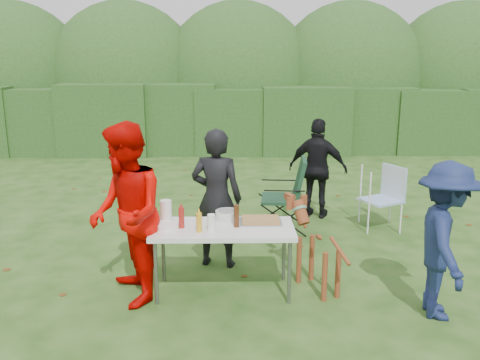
{
  "coord_description": "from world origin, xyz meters",
  "views": [
    {
      "loc": [
        -0.17,
        -5.21,
        2.51
      ],
      "look_at": [
        -0.08,
        0.86,
        1.0
      ],
      "focal_mm": 38.0,
      "sensor_mm": 36.0,
      "label": 1
    }
  ],
  "objects_px": {
    "person_cook": "(217,198)",
    "beer_bottle": "(236,216)",
    "child": "(444,241)",
    "camping_chair": "(282,194)",
    "person_black_puffy": "(318,169)",
    "person_red_jacket": "(126,215)",
    "dog": "(319,250)",
    "lawn_chair": "(381,198)",
    "ketchup_bottle": "(181,218)",
    "folding_table": "(223,232)",
    "paper_towel_roll": "(166,212)",
    "mustard_bottle": "(199,222)"
  },
  "relations": [
    {
      "from": "person_cook",
      "to": "mustard_bottle",
      "type": "relative_size",
      "value": 8.41
    },
    {
      "from": "person_cook",
      "to": "ketchup_bottle",
      "type": "xyz_separation_m",
      "value": [
        -0.34,
        -0.76,
        0.01
      ]
    },
    {
      "from": "beer_bottle",
      "to": "dog",
      "type": "bearing_deg",
      "value": 1.96
    },
    {
      "from": "person_red_jacket",
      "to": "child",
      "type": "xyz_separation_m",
      "value": [
        3.1,
        -0.36,
        -0.16
      ]
    },
    {
      "from": "person_cook",
      "to": "dog",
      "type": "distance_m",
      "value": 1.37
    },
    {
      "from": "folding_table",
      "to": "lawn_chair",
      "type": "xyz_separation_m",
      "value": [
        2.27,
        2.04,
        -0.22
      ]
    },
    {
      "from": "paper_towel_roll",
      "to": "child",
      "type": "bearing_deg",
      "value": -13.24
    },
    {
      "from": "lawn_chair",
      "to": "beer_bottle",
      "type": "relative_size",
      "value": 3.88
    },
    {
      "from": "mustard_bottle",
      "to": "person_cook",
      "type": "bearing_deg",
      "value": 80.19
    },
    {
      "from": "person_red_jacket",
      "to": "camping_chair",
      "type": "height_order",
      "value": "person_red_jacket"
    },
    {
      "from": "child",
      "to": "ketchup_bottle",
      "type": "xyz_separation_m",
      "value": [
        -2.56,
        0.51,
        0.08
      ]
    },
    {
      "from": "folding_table",
      "to": "mustard_bottle",
      "type": "height_order",
      "value": "mustard_bottle"
    },
    {
      "from": "dog",
      "to": "paper_towel_roll",
      "type": "bearing_deg",
      "value": 61.46
    },
    {
      "from": "paper_towel_roll",
      "to": "beer_bottle",
      "type": "bearing_deg",
      "value": -8.94
    },
    {
      "from": "person_red_jacket",
      "to": "dog",
      "type": "bearing_deg",
      "value": 75.51
    },
    {
      "from": "ketchup_bottle",
      "to": "dog",
      "type": "bearing_deg",
      "value": 1.89
    },
    {
      "from": "dog",
      "to": "camping_chair",
      "type": "bearing_deg",
      "value": -19.44
    },
    {
      "from": "ketchup_bottle",
      "to": "beer_bottle",
      "type": "distance_m",
      "value": 0.57
    },
    {
      "from": "ketchup_bottle",
      "to": "person_black_puffy",
      "type": "bearing_deg",
      "value": 54.6
    },
    {
      "from": "mustard_bottle",
      "to": "camping_chair",
      "type": "bearing_deg",
      "value": 63.57
    },
    {
      "from": "child",
      "to": "camping_chair",
      "type": "height_order",
      "value": "child"
    },
    {
      "from": "person_cook",
      "to": "beer_bottle",
      "type": "bearing_deg",
      "value": 119.54
    },
    {
      "from": "camping_chair",
      "to": "ketchup_bottle",
      "type": "bearing_deg",
      "value": 63.29
    },
    {
      "from": "person_black_puffy",
      "to": "ketchup_bottle",
      "type": "distance_m",
      "value": 3.21
    },
    {
      "from": "person_cook",
      "to": "mustard_bottle",
      "type": "distance_m",
      "value": 0.9
    },
    {
      "from": "child",
      "to": "paper_towel_roll",
      "type": "relative_size",
      "value": 5.95
    },
    {
      "from": "folding_table",
      "to": "person_red_jacket",
      "type": "relative_size",
      "value": 0.8
    },
    {
      "from": "person_red_jacket",
      "to": "dog",
      "type": "height_order",
      "value": "person_red_jacket"
    },
    {
      "from": "beer_bottle",
      "to": "camping_chair",
      "type": "bearing_deg",
      "value": 71.18
    },
    {
      "from": "person_black_puffy",
      "to": "camping_chair",
      "type": "distance_m",
      "value": 0.9
    },
    {
      "from": "person_red_jacket",
      "to": "ketchup_bottle",
      "type": "distance_m",
      "value": 0.57
    },
    {
      "from": "lawn_chair",
      "to": "dog",
      "type": "bearing_deg",
      "value": 32.14
    },
    {
      "from": "lawn_chair",
      "to": "person_black_puffy",
      "type": "bearing_deg",
      "value": -59.36
    },
    {
      "from": "person_cook",
      "to": "lawn_chair",
      "type": "height_order",
      "value": "person_cook"
    },
    {
      "from": "lawn_chair",
      "to": "person_red_jacket",
      "type": "bearing_deg",
      "value": 8.19
    },
    {
      "from": "camping_chair",
      "to": "paper_towel_roll",
      "type": "distance_m",
      "value": 2.38
    },
    {
      "from": "child",
      "to": "folding_table",
      "type": "bearing_deg",
      "value": 85.3
    },
    {
      "from": "person_black_puffy",
      "to": "dog",
      "type": "bearing_deg",
      "value": 102.92
    },
    {
      "from": "child",
      "to": "ketchup_bottle",
      "type": "height_order",
      "value": "child"
    },
    {
      "from": "paper_towel_roll",
      "to": "person_black_puffy",
      "type": "bearing_deg",
      "value": 50.63
    },
    {
      "from": "folding_table",
      "to": "beer_bottle",
      "type": "bearing_deg",
      "value": -1.81
    },
    {
      "from": "person_cook",
      "to": "person_black_puffy",
      "type": "distance_m",
      "value": 2.4
    },
    {
      "from": "lawn_chair",
      "to": "beer_bottle",
      "type": "xyz_separation_m",
      "value": [
        -2.13,
        -2.05,
        0.39
      ]
    },
    {
      "from": "camping_chair",
      "to": "mustard_bottle",
      "type": "xyz_separation_m",
      "value": [
        -1.06,
        -2.13,
        0.3
      ]
    },
    {
      "from": "person_red_jacket",
      "to": "person_black_puffy",
      "type": "distance_m",
      "value": 3.67
    },
    {
      "from": "person_black_puffy",
      "to": "camping_chair",
      "type": "relative_size",
      "value": 1.44
    },
    {
      "from": "lawn_chair",
      "to": "paper_towel_roll",
      "type": "distance_m",
      "value": 3.49
    },
    {
      "from": "person_cook",
      "to": "child",
      "type": "xyz_separation_m",
      "value": [
        2.22,
        -1.27,
        -0.07
      ]
    },
    {
      "from": "person_red_jacket",
      "to": "beer_bottle",
      "type": "height_order",
      "value": "person_red_jacket"
    },
    {
      "from": "lawn_chair",
      "to": "paper_towel_roll",
      "type": "xyz_separation_m",
      "value": [
        -2.88,
        -1.93,
        0.4
      ]
    }
  ]
}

